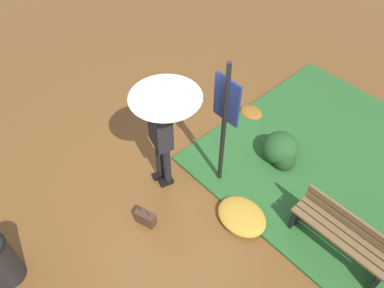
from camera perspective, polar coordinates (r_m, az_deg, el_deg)
ground_plane at (r=6.11m, az=-3.86°, el=-6.87°), size 18.00×18.00×0.00m
grass_verge at (r=6.79m, az=23.99°, el=-4.67°), size 4.80×4.00×0.05m
person_with_umbrella at (r=5.05m, az=-4.40°, el=4.92°), size 0.96×0.96×2.04m
info_sign_post at (r=5.17m, az=5.06°, el=4.49°), size 0.44×0.07×2.30m
handbag at (r=5.71m, az=-7.02°, el=-10.99°), size 0.33×0.23×0.37m
park_bench at (r=5.58m, az=21.71°, el=-12.76°), size 1.40×0.38×0.75m
trash_bin at (r=5.59m, az=-27.01°, el=-15.51°), size 0.42×0.42×0.83m
shrub_cluster at (r=6.46m, az=13.32°, el=-0.93°), size 0.66×0.60×0.54m
leaf_pile_near_person at (r=7.37m, az=-2.58°, el=5.91°), size 0.60×0.48×0.13m
leaf_pile_by_bench at (r=5.78m, az=7.54°, el=-10.75°), size 0.79×0.63×0.17m
leaf_pile_far_path at (r=7.32m, az=8.96°, el=4.76°), size 0.45×0.36×0.10m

